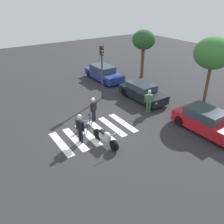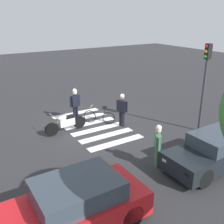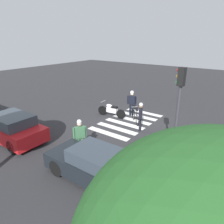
{
  "view_description": "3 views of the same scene",
  "coord_description": "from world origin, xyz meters",
  "px_view_note": "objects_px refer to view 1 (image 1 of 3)",
  "views": [
    {
      "loc": [
        11.03,
        -6.11,
        7.87
      ],
      "look_at": [
        0.32,
        1.14,
        1.27
      ],
      "focal_mm": 37.39,
      "sensor_mm": 36.0,
      "label": 1
    },
    {
      "loc": [
        5.9,
        11.42,
        5.59
      ],
      "look_at": [
        -0.15,
        1.61,
        1.28
      ],
      "focal_mm": 42.39,
      "sensor_mm": 36.0,
      "label": 2
    },
    {
      "loc": [
        -6.72,
        10.97,
        5.32
      ],
      "look_at": [
        0.49,
        1.18,
        0.93
      ],
      "focal_mm": 32.99,
      "sensor_mm": 36.0,
      "label": 3
    }
  ],
  "objects_px": {
    "pedestrian_bystander": "(149,100)",
    "police_motorcycle": "(105,138)",
    "officer_by_motorcycle": "(94,108)",
    "car_black_suv": "(142,92)",
    "car_red_convertible": "(206,121)",
    "car_blue_hatchback": "(104,73)",
    "leaning_bicycle": "(88,125)",
    "officer_on_foot": "(80,126)",
    "traffic_light_pole": "(102,65)"
  },
  "relations": [
    {
      "from": "pedestrian_bystander",
      "to": "police_motorcycle",
      "type": "bearing_deg",
      "value": -70.48
    },
    {
      "from": "officer_by_motorcycle",
      "to": "car_black_suv",
      "type": "bearing_deg",
      "value": 100.51
    },
    {
      "from": "officer_by_motorcycle",
      "to": "car_red_convertible",
      "type": "height_order",
      "value": "officer_by_motorcycle"
    },
    {
      "from": "pedestrian_bystander",
      "to": "car_blue_hatchback",
      "type": "distance_m",
      "value": 8.08
    },
    {
      "from": "police_motorcycle",
      "to": "officer_by_motorcycle",
      "type": "bearing_deg",
      "value": 163.04
    },
    {
      "from": "officer_by_motorcycle",
      "to": "car_blue_hatchback",
      "type": "distance_m",
      "value": 8.64
    },
    {
      "from": "leaning_bicycle",
      "to": "car_blue_hatchback",
      "type": "height_order",
      "value": "car_blue_hatchback"
    },
    {
      "from": "police_motorcycle",
      "to": "leaning_bicycle",
      "type": "relative_size",
      "value": 1.68
    },
    {
      "from": "pedestrian_bystander",
      "to": "car_black_suv",
      "type": "relative_size",
      "value": 0.4
    },
    {
      "from": "pedestrian_bystander",
      "to": "car_blue_hatchback",
      "type": "height_order",
      "value": "pedestrian_bystander"
    },
    {
      "from": "police_motorcycle",
      "to": "car_blue_hatchback",
      "type": "bearing_deg",
      "value": 148.29
    },
    {
      "from": "pedestrian_bystander",
      "to": "car_black_suv",
      "type": "height_order",
      "value": "pedestrian_bystander"
    },
    {
      "from": "officer_on_foot",
      "to": "pedestrian_bystander",
      "type": "height_order",
      "value": "officer_on_foot"
    },
    {
      "from": "leaning_bicycle",
      "to": "officer_by_motorcycle",
      "type": "relative_size",
      "value": 0.74
    },
    {
      "from": "leaning_bicycle",
      "to": "traffic_light_pole",
      "type": "bearing_deg",
      "value": 137.88
    },
    {
      "from": "leaning_bicycle",
      "to": "car_red_convertible",
      "type": "relative_size",
      "value": 0.31
    },
    {
      "from": "leaning_bicycle",
      "to": "car_blue_hatchback",
      "type": "distance_m",
      "value": 9.87
    },
    {
      "from": "car_black_suv",
      "to": "traffic_light_pole",
      "type": "distance_m",
      "value": 3.96
    },
    {
      "from": "officer_on_foot",
      "to": "car_red_convertible",
      "type": "xyz_separation_m",
      "value": [
        3.3,
        7.14,
        -0.36
      ]
    },
    {
      "from": "officer_by_motorcycle",
      "to": "car_red_convertible",
      "type": "xyz_separation_m",
      "value": [
        5.08,
        5.22,
        -0.31
      ]
    },
    {
      "from": "police_motorcycle",
      "to": "officer_by_motorcycle",
      "type": "relative_size",
      "value": 1.25
    },
    {
      "from": "car_red_convertible",
      "to": "traffic_light_pole",
      "type": "distance_m",
      "value": 8.75
    },
    {
      "from": "car_red_convertible",
      "to": "officer_on_foot",
      "type": "bearing_deg",
      "value": -114.82
    },
    {
      "from": "car_blue_hatchback",
      "to": "car_black_suv",
      "type": "height_order",
      "value": "car_blue_hatchback"
    },
    {
      "from": "police_motorcycle",
      "to": "car_red_convertible",
      "type": "distance_m",
      "value": 6.49
    },
    {
      "from": "police_motorcycle",
      "to": "pedestrian_bystander",
      "type": "xyz_separation_m",
      "value": [
        -1.72,
        4.86,
        0.54
      ]
    },
    {
      "from": "car_red_convertible",
      "to": "leaning_bicycle",
      "type": "bearing_deg",
      "value": -124.56
    },
    {
      "from": "leaning_bicycle",
      "to": "officer_by_motorcycle",
      "type": "height_order",
      "value": "officer_by_motorcycle"
    },
    {
      "from": "police_motorcycle",
      "to": "car_black_suv",
      "type": "height_order",
      "value": "car_black_suv"
    },
    {
      "from": "car_black_suv",
      "to": "car_red_convertible",
      "type": "relative_size",
      "value": 1.02
    },
    {
      "from": "leaning_bicycle",
      "to": "traffic_light_pole",
      "type": "distance_m",
      "value": 5.74
    },
    {
      "from": "leaning_bicycle",
      "to": "car_blue_hatchback",
      "type": "xyz_separation_m",
      "value": [
        -7.79,
        6.06,
        0.3
      ]
    },
    {
      "from": "traffic_light_pole",
      "to": "officer_on_foot",
      "type": "bearing_deg",
      "value": -43.31
    },
    {
      "from": "pedestrian_bystander",
      "to": "leaning_bicycle",
      "type": "bearing_deg",
      "value": -92.41
    },
    {
      "from": "car_black_suv",
      "to": "traffic_light_pole",
      "type": "height_order",
      "value": "traffic_light_pole"
    },
    {
      "from": "officer_on_foot",
      "to": "traffic_light_pole",
      "type": "distance_m",
      "value": 6.77
    },
    {
      "from": "car_red_convertible",
      "to": "traffic_light_pole",
      "type": "relative_size",
      "value": 0.98
    },
    {
      "from": "car_black_suv",
      "to": "car_red_convertible",
      "type": "height_order",
      "value": "car_red_convertible"
    },
    {
      "from": "leaning_bicycle",
      "to": "officer_on_foot",
      "type": "relative_size",
      "value": 0.71
    },
    {
      "from": "officer_on_foot",
      "to": "car_black_suv",
      "type": "height_order",
      "value": "officer_on_foot"
    },
    {
      "from": "officer_by_motorcycle",
      "to": "pedestrian_bystander",
      "type": "distance_m",
      "value": 4.15
    },
    {
      "from": "car_blue_hatchback",
      "to": "traffic_light_pole",
      "type": "xyz_separation_m",
      "value": [
        3.96,
        -2.6,
        2.2
      ]
    },
    {
      "from": "pedestrian_bystander",
      "to": "traffic_light_pole",
      "type": "relative_size",
      "value": 0.41
    },
    {
      "from": "car_blue_hatchback",
      "to": "car_black_suv",
      "type": "relative_size",
      "value": 1.08
    },
    {
      "from": "leaning_bicycle",
      "to": "car_black_suv",
      "type": "relative_size",
      "value": 0.3
    },
    {
      "from": "officer_on_foot",
      "to": "officer_by_motorcycle",
      "type": "distance_m",
      "value": 2.62
    },
    {
      "from": "leaning_bicycle",
      "to": "car_black_suv",
      "type": "distance_m",
      "value": 6.31
    },
    {
      "from": "car_black_suv",
      "to": "car_red_convertible",
      "type": "xyz_separation_m",
      "value": [
        6.03,
        0.09,
        0.04
      ]
    },
    {
      "from": "leaning_bicycle",
      "to": "car_blue_hatchback",
      "type": "relative_size",
      "value": 0.28
    },
    {
      "from": "car_blue_hatchback",
      "to": "car_red_convertible",
      "type": "bearing_deg",
      "value": 0.33
    }
  ]
}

